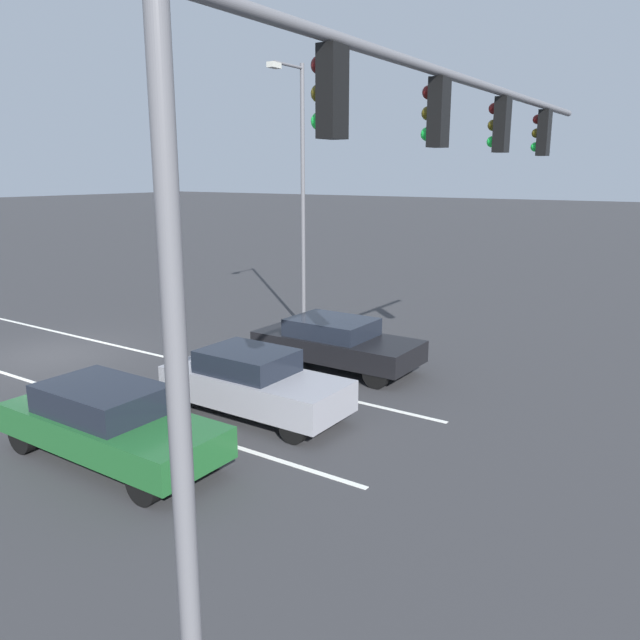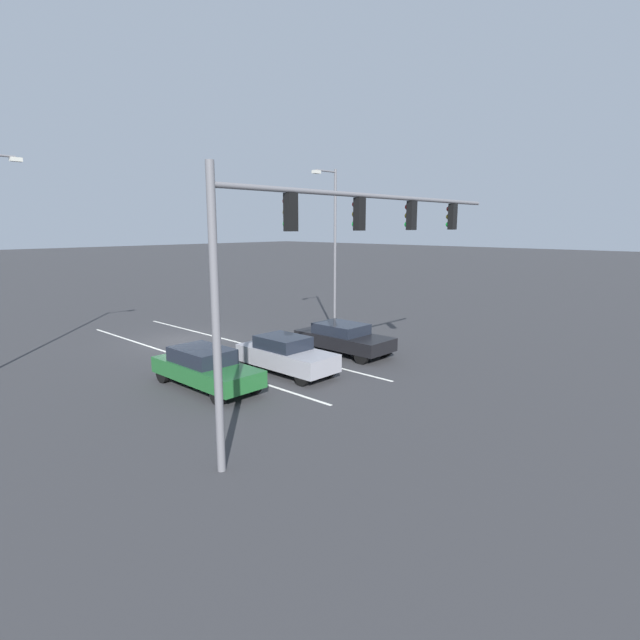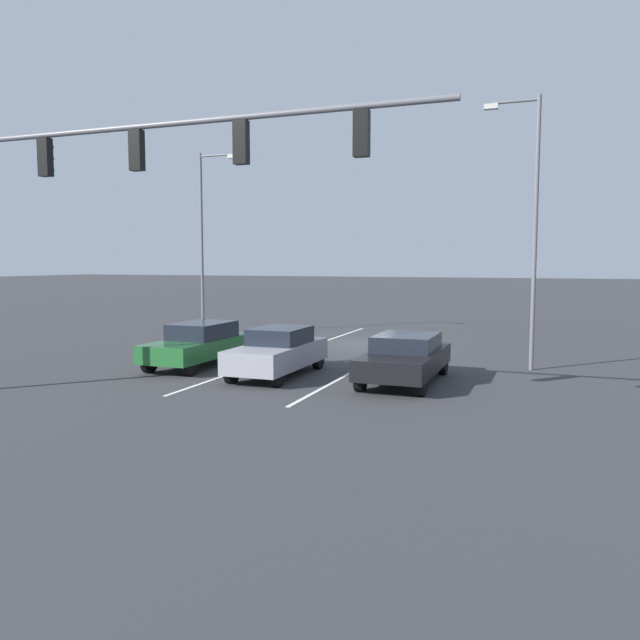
# 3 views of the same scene
# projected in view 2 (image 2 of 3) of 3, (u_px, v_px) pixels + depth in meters

# --- Properties ---
(ground_plane) EXTENTS (240.00, 240.00, 0.00)m
(ground_plane) POSITION_uv_depth(u_px,v_px,m) (182.00, 341.00, 25.52)
(ground_plane) COLOR #333335
(lane_stripe_left_divider) EXTENTS (0.12, 17.84, 0.01)m
(lane_stripe_left_divider) POSITION_uv_depth(u_px,v_px,m) (245.00, 344.00, 24.82)
(lane_stripe_left_divider) COLOR silver
(lane_stripe_left_divider) RESTS_ON ground_plane
(lane_stripe_center_divider) EXTENTS (0.12, 17.84, 0.01)m
(lane_stripe_center_divider) POSITION_uv_depth(u_px,v_px,m) (183.00, 357.00, 22.31)
(lane_stripe_center_divider) COLOR silver
(lane_stripe_center_divider) RESTS_ON ground_plane
(car_black_leftlane_front) EXTENTS (1.92, 4.60, 1.39)m
(car_black_leftlane_front) POSITION_uv_depth(u_px,v_px,m) (343.00, 338.00, 22.87)
(car_black_leftlane_front) COLOR black
(car_black_leftlane_front) RESTS_ON ground_plane
(car_darkgreen_rightlane_front) EXTENTS (1.77, 4.65, 1.45)m
(car_darkgreen_rightlane_front) POSITION_uv_depth(u_px,v_px,m) (205.00, 367.00, 18.02)
(car_darkgreen_rightlane_front) COLOR #1E5928
(car_darkgreen_rightlane_front) RESTS_ON ground_plane
(car_gray_midlane_front) EXTENTS (1.71, 4.31, 1.48)m
(car_gray_midlane_front) POSITION_uv_depth(u_px,v_px,m) (286.00, 355.00, 19.84)
(car_gray_midlane_front) COLOR gray
(car_gray_midlane_front) RESTS_ON ground_plane
(traffic_signal_gantry) EXTENTS (12.81, 0.37, 7.19)m
(traffic_signal_gantry) POSITION_uv_depth(u_px,v_px,m) (342.00, 237.00, 14.16)
(traffic_signal_gantry) COLOR slate
(traffic_signal_gantry) RESTS_ON ground_plane
(street_lamp_left_shoulder) EXTENTS (1.75, 0.24, 8.72)m
(street_lamp_left_shoulder) POSITION_uv_depth(u_px,v_px,m) (333.00, 242.00, 26.73)
(street_lamp_left_shoulder) COLOR slate
(street_lamp_left_shoulder) RESTS_ON ground_plane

